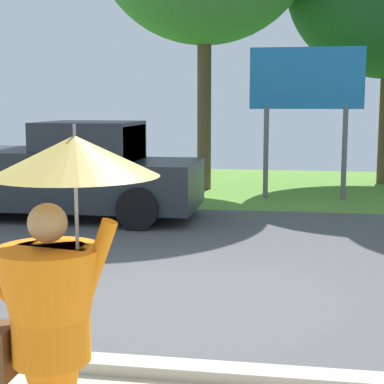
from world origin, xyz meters
TOP-DOWN VIEW (x-y plane):
  - ground_plane at (0.00, 2.95)m, footprint 40.00×22.00m
  - monk_pedestrian at (-0.04, -3.62)m, footprint 1.03×0.91m
  - pickup_truck at (-3.13, 4.71)m, footprint 5.20×2.28m
  - roadside_billboard at (1.50, 7.80)m, footprint 2.60×0.12m

SIDE VIEW (x-z plane):
  - ground_plane at x=0.00m, z-range -0.15..0.05m
  - pickup_truck at x=-3.13m, z-range -0.07..1.81m
  - monk_pedestrian at x=-0.04m, z-range 0.00..2.13m
  - roadside_billboard at x=1.50m, z-range 0.80..4.30m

